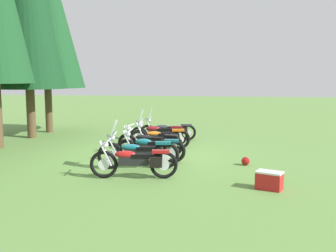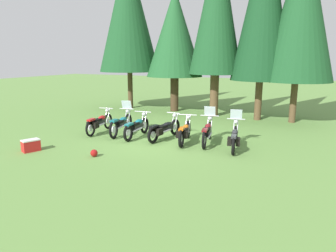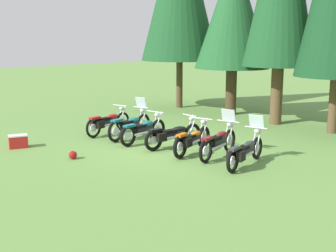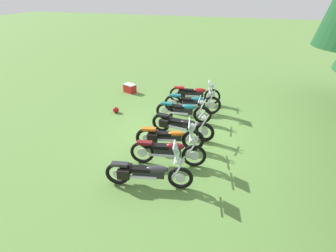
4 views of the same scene
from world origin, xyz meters
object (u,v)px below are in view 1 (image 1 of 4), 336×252
object	(u,v)px
motorcycle_5	(158,133)
dropped_helmet	(245,161)
motorcycle_0	(135,161)
motorcycle_1	(137,152)
motorcycle_4	(161,137)
motorcycle_2	(150,148)
motorcycle_3	(151,142)
motorcycle_6	(169,130)
pine_tree_4	(45,11)
picnic_cooler	(269,180)

from	to	relation	value
motorcycle_5	dropped_helmet	size ratio (longest dim) A/B	9.01
motorcycle_0	motorcycle_1	world-z (taller)	motorcycle_1
motorcycle_4	motorcycle_0	bearing A→B (deg)	78.82
motorcycle_0	motorcycle_5	distance (m)	4.91
dropped_helmet	motorcycle_4	bearing A→B (deg)	54.49
motorcycle_2	motorcycle_5	distance (m)	2.99
motorcycle_0	motorcycle_1	size ratio (longest dim) A/B	0.98
motorcycle_3	motorcycle_5	size ratio (longest dim) A/B	1.04
motorcycle_1	dropped_helmet	distance (m)	3.23
motorcycle_1	motorcycle_2	xyz separation A→B (m)	(0.88, -0.17, -0.03)
motorcycle_1	motorcycle_4	xyz separation A→B (m)	(3.02, -0.14, -0.05)
motorcycle_1	motorcycle_3	size ratio (longest dim) A/B	1.00
motorcycle_5	motorcycle_6	distance (m)	1.15
pine_tree_4	dropped_helmet	xyz separation A→B (m)	(-5.60, -8.95, -5.47)
motorcycle_2	pine_tree_4	distance (m)	9.75
motorcycle_4	pine_tree_4	world-z (taller)	pine_tree_4
pine_tree_4	picnic_cooler	distance (m)	13.49
motorcycle_2	motorcycle_5	xyz separation A→B (m)	(2.97, 0.31, 0.03)
motorcycle_2	pine_tree_4	size ratio (longest dim) A/B	0.24
motorcycle_6	dropped_helmet	xyz separation A→B (m)	(-4.05, -2.96, -0.32)
motorcycle_1	motorcycle_4	size ratio (longest dim) A/B	1.06
motorcycle_0	motorcycle_3	world-z (taller)	motorcycle_0
pine_tree_4	motorcycle_2	bearing A→B (deg)	-133.06
motorcycle_4	motorcycle_3	bearing A→B (deg)	68.88
motorcycle_0	motorcycle_6	xyz separation A→B (m)	(6.02, 0.08, -0.02)
motorcycle_4	motorcycle_6	size ratio (longest dim) A/B	0.95
motorcycle_6	motorcycle_3	bearing A→B (deg)	76.40
dropped_helmet	motorcycle_2	bearing A→B (deg)	90.89
motorcycle_0	pine_tree_4	bearing A→B (deg)	-59.31
motorcycle_0	dropped_helmet	world-z (taller)	motorcycle_0
motorcycle_1	dropped_helmet	bearing A→B (deg)	-173.56
motorcycle_1	motorcycle_5	world-z (taller)	motorcycle_1
motorcycle_6	picnic_cooler	xyz separation A→B (m)	(-6.49, -3.41, -0.23)
motorcycle_0	motorcycle_2	bearing A→B (deg)	-97.17
motorcycle_6	motorcycle_4	bearing A→B (deg)	79.64
motorcycle_3	motorcycle_5	distance (m)	1.81
motorcycle_1	motorcycle_4	world-z (taller)	motorcycle_1
motorcycle_1	motorcycle_3	distance (m)	2.05
motorcycle_0	picnic_cooler	distance (m)	3.36
motorcycle_4	motorcycle_6	bearing A→B (deg)	-101.48
motorcycle_3	pine_tree_4	world-z (taller)	pine_tree_4
motorcycle_2	motorcycle_5	size ratio (longest dim) A/B	0.98
pine_tree_4	motorcycle_5	bearing A→B (deg)	-115.00
motorcycle_0	motorcycle_3	size ratio (longest dim) A/B	0.97
motorcycle_5	picnic_cooler	world-z (taller)	motorcycle_5
motorcycle_3	dropped_helmet	size ratio (longest dim) A/B	9.40
motorcycle_5	motorcycle_3	bearing A→B (deg)	83.21
motorcycle_4	dropped_helmet	world-z (taller)	motorcycle_4
picnic_cooler	dropped_helmet	bearing A→B (deg)	10.46
motorcycle_2	pine_tree_4	world-z (taller)	pine_tree_4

